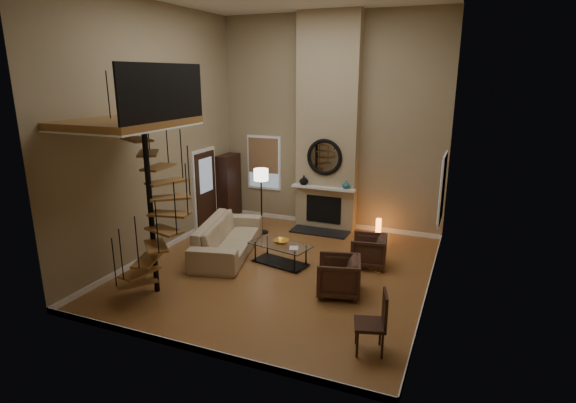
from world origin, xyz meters
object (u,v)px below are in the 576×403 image
at_px(accent_lamp, 378,228).
at_px(side_chair, 376,320).
at_px(coffee_table, 280,251).
at_px(hutch, 229,186).
at_px(armchair_far, 342,276).
at_px(armchair_near, 372,251).
at_px(sofa, 228,237).
at_px(floor_lamp, 261,180).

distance_m(accent_lamp, side_chair, 5.07).
xyz_separation_m(coffee_table, accent_lamp, (1.63, 2.48, -0.03)).
relative_size(hutch, armchair_far, 2.20).
distance_m(armchair_near, armchair_far, 1.50).
distance_m(armchair_far, accent_lamp, 3.35).
relative_size(armchair_near, coffee_table, 0.52).
bearing_deg(side_chair, accent_lamp, 101.17).
height_order(hutch, armchair_near, hutch).
height_order(sofa, coffee_table, sofa).
bearing_deg(armchair_near, hutch, -120.70).
height_order(hutch, coffee_table, hutch).
xyz_separation_m(sofa, side_chair, (3.97, -2.58, 0.13)).
height_order(armchair_near, floor_lamp, floor_lamp).
distance_m(armchair_far, side_chair, 1.89).
height_order(coffee_table, side_chair, side_chair).
bearing_deg(sofa, accent_lamp, -65.12).
xyz_separation_m(armchair_far, floor_lamp, (-2.89, 2.55, 1.06)).
bearing_deg(accent_lamp, sofa, -141.42).
bearing_deg(hutch, armchair_far, -38.03).
relative_size(sofa, floor_lamp, 1.57).
relative_size(hutch, coffee_table, 1.25).
height_order(armchair_far, accent_lamp, armchair_far).
xyz_separation_m(sofa, floor_lamp, (0.11, 1.58, 1.02)).
bearing_deg(side_chair, sofa, 146.93).
distance_m(hutch, sofa, 2.80).
bearing_deg(floor_lamp, accent_lamp, 15.56).
bearing_deg(side_chair, armchair_far, 120.78).
relative_size(hutch, floor_lamp, 1.04).
bearing_deg(side_chair, floor_lamp, 132.80).
relative_size(hutch, side_chair, 1.82).
distance_m(hutch, accent_lamp, 4.35).
relative_size(floor_lamp, side_chair, 1.75).
bearing_deg(armchair_near, floor_lamp, -116.90).
bearing_deg(accent_lamp, coffee_table, -123.22).
relative_size(armchair_near, accent_lamp, 1.52).
bearing_deg(sofa, coffee_table, -107.80).
distance_m(armchair_far, floor_lamp, 4.00).
relative_size(armchair_far, floor_lamp, 0.47).
bearing_deg(hutch, accent_lamp, -0.33).
height_order(accent_lamp, side_chair, side_chair).
height_order(coffee_table, accent_lamp, accent_lamp).
distance_m(armchair_near, floor_lamp, 3.46).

